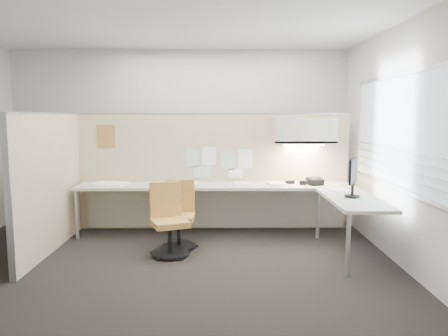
{
  "coord_description": "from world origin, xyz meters",
  "views": [
    {
      "loc": [
        0.68,
        -5.0,
        1.74
      ],
      "look_at": [
        0.72,
        0.8,
        1.03
      ],
      "focal_mm": 35.0,
      "sensor_mm": 36.0,
      "label": 1
    }
  ],
  "objects_px": {
    "chair_left": "(179,216)",
    "phone": "(315,181)",
    "chair_right": "(169,222)",
    "monitor": "(353,175)",
    "desk": "(239,195)"
  },
  "relations": [
    {
      "from": "chair_left",
      "to": "phone",
      "type": "height_order",
      "value": "chair_left"
    },
    {
      "from": "phone",
      "to": "chair_left",
      "type": "bearing_deg",
      "value": -176.25
    },
    {
      "from": "chair_right",
      "to": "monitor",
      "type": "relative_size",
      "value": 1.87
    },
    {
      "from": "desk",
      "to": "chair_right",
      "type": "height_order",
      "value": "chair_right"
    },
    {
      "from": "monitor",
      "to": "desk",
      "type": "bearing_deg",
      "value": 84.09
    },
    {
      "from": "chair_left",
      "to": "chair_right",
      "type": "xyz_separation_m",
      "value": [
        -0.1,
        -0.33,
        0.01
      ]
    },
    {
      "from": "chair_left",
      "to": "chair_right",
      "type": "bearing_deg",
      "value": -105.68
    },
    {
      "from": "chair_left",
      "to": "chair_right",
      "type": "distance_m",
      "value": 0.35
    },
    {
      "from": "chair_left",
      "to": "monitor",
      "type": "distance_m",
      "value": 2.29
    },
    {
      "from": "chair_right",
      "to": "phone",
      "type": "xyz_separation_m",
      "value": [
        2.02,
        0.92,
        0.37
      ]
    },
    {
      "from": "chair_right",
      "to": "monitor",
      "type": "bearing_deg",
      "value": -22.73
    },
    {
      "from": "monitor",
      "to": "phone",
      "type": "xyz_separation_m",
      "value": [
        -0.26,
        0.96,
        -0.22
      ]
    },
    {
      "from": "chair_left",
      "to": "chair_right",
      "type": "relative_size",
      "value": 0.97
    },
    {
      "from": "chair_right",
      "to": "phone",
      "type": "distance_m",
      "value": 2.25
    },
    {
      "from": "chair_right",
      "to": "phone",
      "type": "height_order",
      "value": "chair_right"
    }
  ]
}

